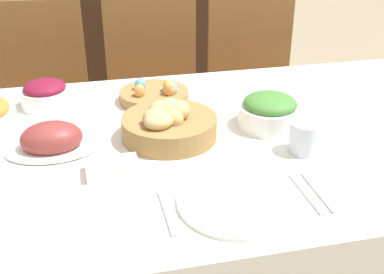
# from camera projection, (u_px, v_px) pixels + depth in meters

# --- Properties ---
(dining_table) EXTENTS (1.84, 1.02, 0.78)m
(dining_table) POSITION_uv_depth(u_px,v_px,m) (196.00, 245.00, 1.53)
(dining_table) COLOR silver
(dining_table) RESTS_ON ground
(chair_far_left) EXTENTS (0.46, 0.46, 0.98)m
(chair_far_left) POSITION_uv_depth(u_px,v_px,m) (40.00, 111.00, 2.12)
(chair_far_left) COLOR brown
(chair_far_left) RESTS_ON ground
(chair_far_right) EXTENTS (0.43, 0.43, 0.98)m
(chair_far_right) POSITION_uv_depth(u_px,v_px,m) (255.00, 92.00, 2.32)
(chair_far_right) COLOR brown
(chair_far_right) RESTS_ON ground
(chair_far_center) EXTENTS (0.44, 0.44, 0.98)m
(chair_far_center) POSITION_uv_depth(u_px,v_px,m) (155.00, 101.00, 2.22)
(chair_far_center) COLOR brown
(chair_far_center) RESTS_ON ground
(sideboard) EXTENTS (1.45, 0.44, 0.89)m
(sideboard) POSITION_uv_depth(u_px,v_px,m) (133.00, 60.00, 3.03)
(sideboard) COLOR #3D2616
(sideboard) RESTS_ON ground
(bread_basket) EXTENTS (0.26, 0.26, 0.12)m
(bread_basket) POSITION_uv_depth(u_px,v_px,m) (168.00, 124.00, 1.32)
(bread_basket) COLOR #9E7542
(bread_basket) RESTS_ON dining_table
(egg_basket) EXTENTS (0.23, 0.23, 0.08)m
(egg_basket) POSITION_uv_depth(u_px,v_px,m) (155.00, 95.00, 1.57)
(egg_basket) COLOR #9E7542
(egg_basket) RESTS_ON dining_table
(ham_platter) EXTENTS (0.25, 0.17, 0.09)m
(ham_platter) POSITION_uv_depth(u_px,v_px,m) (52.00, 140.00, 1.27)
(ham_platter) COLOR white
(ham_platter) RESTS_ON dining_table
(green_salad_bowl) EXTENTS (0.18, 0.18, 0.10)m
(green_salad_bowl) POSITION_uv_depth(u_px,v_px,m) (270.00, 111.00, 1.39)
(green_salad_bowl) COLOR white
(green_salad_bowl) RESTS_ON dining_table
(beet_salad_bowl) EXTENTS (0.16, 0.16, 0.09)m
(beet_salad_bowl) POSITION_uv_depth(u_px,v_px,m) (45.00, 94.00, 1.53)
(beet_salad_bowl) COLOR white
(beet_salad_bowl) RESTS_ON dining_table
(dinner_plate) EXTENTS (0.27, 0.27, 0.01)m
(dinner_plate) POSITION_uv_depth(u_px,v_px,m) (238.00, 202.00, 1.06)
(dinner_plate) COLOR white
(dinner_plate) RESTS_ON dining_table
(fork) EXTENTS (0.01, 0.17, 0.00)m
(fork) POSITION_uv_depth(u_px,v_px,m) (166.00, 212.00, 1.03)
(fork) COLOR #B7B7BC
(fork) RESTS_ON dining_table
(knife) EXTENTS (0.01, 0.17, 0.00)m
(knife) POSITION_uv_depth(u_px,v_px,m) (305.00, 193.00, 1.09)
(knife) COLOR #B7B7BC
(knife) RESTS_ON dining_table
(spoon) EXTENTS (0.01, 0.17, 0.00)m
(spoon) POSITION_uv_depth(u_px,v_px,m) (318.00, 192.00, 1.10)
(spoon) COLOR #B7B7BC
(spoon) RESTS_ON dining_table
(drinking_cup) EXTENTS (0.08, 0.08, 0.08)m
(drinking_cup) POSITION_uv_depth(u_px,v_px,m) (305.00, 138.00, 1.25)
(drinking_cup) COLOR silver
(drinking_cup) RESTS_ON dining_table
(butter_dish) EXTENTS (0.13, 0.08, 0.03)m
(butter_dish) POSITION_uv_depth(u_px,v_px,m) (112.00, 168.00, 1.17)
(butter_dish) COLOR white
(butter_dish) RESTS_ON dining_table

